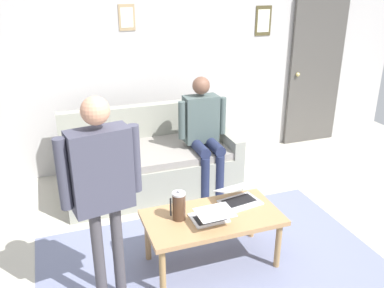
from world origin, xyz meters
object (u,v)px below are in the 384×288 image
at_px(person_seated, 203,128).
at_px(coffee_table, 212,221).
at_px(laptop_left, 239,197).
at_px(couch, 149,163).
at_px(french_press, 179,206).
at_px(person_standing, 102,180).
at_px(laptop_center, 211,216).
at_px(interior_door, 315,72).

bearing_deg(person_seated, coffee_table, 72.15).
height_order(laptop_left, person_seated, person_seated).
bearing_deg(couch, coffee_table, 95.72).
bearing_deg(laptop_left, person_seated, -95.94).
xyz_separation_m(french_press, person_standing, (0.60, 0.20, 0.43)).
bearing_deg(coffee_table, person_standing, 10.19).
xyz_separation_m(couch, french_press, (0.12, 1.47, 0.28)).
relative_size(laptop_center, person_seated, 0.27).
bearing_deg(laptop_center, interior_door, -138.09).
bearing_deg(interior_door, laptop_left, 43.39).
height_order(laptop_center, french_press, french_press).
bearing_deg(coffee_table, person_seated, -107.85).
xyz_separation_m(couch, person_seated, (-0.57, 0.23, 0.42)).
distance_m(person_standing, person_seated, 1.95).
relative_size(french_press, person_seated, 0.21).
bearing_deg(person_seated, laptop_left, 84.06).
height_order(laptop_left, person_standing, person_standing).
height_order(couch, person_standing, person_standing).
distance_m(laptop_center, french_press, 0.27).
bearing_deg(laptop_center, person_seated, -108.66).
height_order(coffee_table, french_press, french_press).
bearing_deg(french_press, interior_door, -142.11).
distance_m(coffee_table, laptop_left, 0.34).
distance_m(laptop_left, person_seated, 1.18).
bearing_deg(french_press, person_seated, -118.96).
distance_m(coffee_table, laptop_center, 0.13).
relative_size(interior_door, laptop_left, 5.45).
xyz_separation_m(laptop_left, person_standing, (1.16, 0.29, 0.51)).
distance_m(laptop_left, french_press, 0.58).
bearing_deg(person_seated, interior_door, -156.91).
height_order(interior_door, person_standing, interior_door).
relative_size(couch, person_seated, 1.47).
bearing_deg(person_seated, laptop_center, 71.34).
distance_m(laptop_left, laptop_center, 0.39).
xyz_separation_m(coffee_table, french_press, (0.27, -0.05, 0.17)).
bearing_deg(laptop_center, coffee_table, -121.93).
distance_m(laptop_left, person_standing, 1.30).
distance_m(couch, person_seated, 0.74).
distance_m(interior_door, laptop_center, 3.35).
relative_size(laptop_left, laptop_center, 1.11).
xyz_separation_m(interior_door, coffee_table, (2.42, 2.14, -0.61)).
xyz_separation_m(couch, laptop_left, (-0.45, 1.38, 0.21)).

